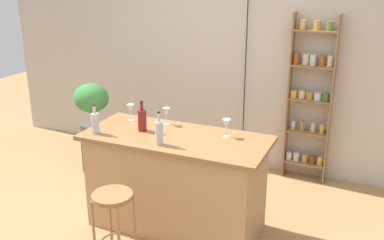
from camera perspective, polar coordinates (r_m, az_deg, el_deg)
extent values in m
cube|color=#BCB2A3|center=(5.32, 5.61, 8.85)|extent=(6.40, 0.10, 2.80)
cube|color=tan|center=(4.17, -2.02, -8.14)|extent=(1.54, 0.68, 0.87)
cube|color=olive|center=(3.98, -2.10, -2.32)|extent=(1.67, 0.73, 0.04)
cylinder|color=#997047|center=(3.76, -12.37, -14.17)|extent=(0.02, 0.02, 0.61)
cylinder|color=#997047|center=(3.92, -10.35, -12.52)|extent=(0.02, 0.02, 0.61)
cylinder|color=#997047|center=(3.81, -7.32, -13.37)|extent=(0.02, 0.02, 0.61)
cylinder|color=olive|center=(3.62, -10.11, -9.49)|extent=(0.33, 0.33, 0.03)
cube|color=olive|center=(5.12, 12.23, 2.81)|extent=(0.02, 0.16, 1.88)
cube|color=olive|center=(5.06, 17.34, 2.16)|extent=(0.02, 0.16, 1.88)
cube|color=olive|center=(5.34, 14.09, -5.27)|extent=(0.44, 0.16, 0.02)
cylinder|color=silver|center=(5.35, 12.23, -4.45)|extent=(0.07, 0.07, 0.09)
cylinder|color=silver|center=(5.33, 13.13, -4.56)|extent=(0.07, 0.07, 0.09)
cylinder|color=#AD7A38|center=(5.32, 14.16, -4.73)|extent=(0.07, 0.07, 0.09)
cylinder|color=brown|center=(5.30, 15.07, -4.88)|extent=(0.07, 0.07, 0.09)
cylinder|color=gold|center=(5.30, 16.00, -4.99)|extent=(0.07, 0.07, 0.09)
cube|color=olive|center=(5.20, 14.42, -1.48)|extent=(0.44, 0.16, 0.02)
cylinder|color=silver|center=(5.22, 12.75, -0.60)|extent=(0.05, 0.05, 0.10)
cylinder|color=#AD7A38|center=(5.19, 13.85, -0.77)|extent=(0.05, 0.05, 0.10)
cylinder|color=beige|center=(5.18, 15.13, -0.92)|extent=(0.05, 0.05, 0.10)
cylinder|color=gold|center=(5.16, 16.22, -1.13)|extent=(0.05, 0.05, 0.10)
cube|color=olive|center=(5.09, 14.77, 2.49)|extent=(0.44, 0.16, 0.02)
cylinder|color=gold|center=(5.09, 12.78, 3.27)|extent=(0.08, 0.08, 0.08)
cylinder|color=beige|center=(5.09, 13.82, 3.18)|extent=(0.08, 0.08, 0.08)
cylinder|color=#AD7A38|center=(5.07, 14.74, 3.03)|extent=(0.08, 0.08, 0.08)
cylinder|color=silver|center=(5.05, 15.68, 2.90)|extent=(0.08, 0.08, 0.08)
cylinder|color=#4C7033|center=(5.05, 16.70, 2.80)|extent=(0.08, 0.08, 0.08)
cube|color=olive|center=(4.99, 15.13, 6.63)|extent=(0.44, 0.16, 0.02)
cylinder|color=#994C23|center=(5.01, 13.10, 7.64)|extent=(0.07, 0.07, 0.12)
cylinder|color=beige|center=(5.00, 14.27, 7.51)|extent=(0.07, 0.07, 0.12)
cylinder|color=silver|center=(4.98, 15.15, 7.41)|extent=(0.07, 0.07, 0.12)
cylinder|color=#994C23|center=(4.97, 16.23, 7.29)|extent=(0.07, 0.07, 0.12)
cylinder|color=beige|center=(4.96, 17.23, 7.17)|extent=(0.07, 0.07, 0.12)
cube|color=olive|center=(4.93, 15.51, 10.90)|extent=(0.44, 0.16, 0.02)
cylinder|color=gold|center=(4.95, 13.88, 11.74)|extent=(0.07, 0.07, 0.10)
cylinder|color=#AD7A38|center=(4.93, 15.69, 11.55)|extent=(0.07, 0.07, 0.10)
cylinder|color=#4C7033|center=(4.90, 17.18, 11.37)|extent=(0.07, 0.07, 0.10)
cylinder|color=#2D2823|center=(5.52, -12.18, -4.43)|extent=(0.32, 0.32, 0.35)
cylinder|color=#514C47|center=(5.41, -12.39, -1.56)|extent=(0.32, 0.32, 0.24)
cylinder|color=brown|center=(5.35, -12.54, 0.44)|extent=(0.03, 0.03, 0.16)
ellipsoid|color=#387F3D|center=(5.28, -12.72, 2.76)|extent=(0.42, 0.38, 0.33)
cylinder|color=maroon|center=(4.09, -6.37, -0.07)|extent=(0.08, 0.08, 0.20)
cylinder|color=maroon|center=(4.05, -6.44, 1.74)|extent=(0.03, 0.03, 0.08)
cylinder|color=black|center=(4.04, -6.46, 2.34)|extent=(0.03, 0.03, 0.01)
cylinder|color=#B2B2B7|center=(4.10, -12.21, -0.43)|extent=(0.07, 0.07, 0.19)
cylinder|color=#B2B2B7|center=(4.06, -12.33, 1.30)|extent=(0.03, 0.03, 0.07)
cylinder|color=black|center=(4.04, -12.38, 1.87)|extent=(0.03, 0.03, 0.01)
cylinder|color=#B2B2B7|center=(3.76, -4.21, -1.70)|extent=(0.07, 0.07, 0.20)
cylinder|color=#B2B2B7|center=(3.71, -4.26, 0.33)|extent=(0.03, 0.03, 0.08)
cylinder|color=black|center=(3.70, -4.28, 0.99)|extent=(0.03, 0.03, 0.01)
cylinder|color=silver|center=(3.97, 4.36, -2.11)|extent=(0.06, 0.06, 0.00)
cylinder|color=silver|center=(3.95, 4.37, -1.58)|extent=(0.01, 0.01, 0.07)
cone|color=silver|center=(3.92, 4.40, -0.48)|extent=(0.07, 0.07, 0.08)
cylinder|color=silver|center=(4.27, -3.25, -0.51)|extent=(0.06, 0.06, 0.00)
cylinder|color=silver|center=(4.26, -3.26, -0.01)|extent=(0.01, 0.01, 0.07)
cone|color=silver|center=(4.23, -3.28, 1.01)|extent=(0.07, 0.07, 0.08)
cylinder|color=silver|center=(4.41, -7.76, -0.03)|extent=(0.06, 0.06, 0.00)
cylinder|color=silver|center=(4.39, -7.78, 0.45)|extent=(0.01, 0.01, 0.07)
cone|color=silver|center=(4.37, -7.83, 1.45)|extent=(0.07, 0.07, 0.08)
cylinder|color=black|center=(5.23, 6.77, 5.54)|extent=(0.01, 0.01, 2.25)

